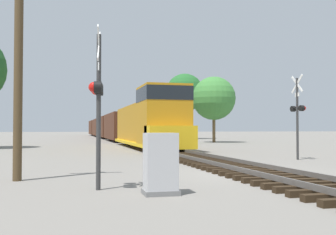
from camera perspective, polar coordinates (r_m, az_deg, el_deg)
name	(u,v)px	position (r m, az deg, el deg)	size (l,w,h in m)	color
ground_plane	(251,174)	(14.06, 11.96, -8.01)	(400.00, 400.00, 0.00)	slate
rail_track_bed	(251,170)	(14.04, 11.96, -7.46)	(2.60, 160.00, 0.31)	black
freight_train	(111,127)	(60.78, -8.32, -1.36)	(3.08, 78.02, 4.46)	#B77A14
crossing_signal_near	(97,94)	(10.28, -10.20, 3.35)	(0.43, 1.01, 4.17)	#333333
crossing_signal_far	(298,111)	(21.03, 18.30, 0.86)	(0.38, 1.01, 4.32)	#333333
relay_cabinet	(160,164)	(9.44, -1.10, -6.78)	(0.82, 0.68, 1.47)	slate
utility_pole	(18,56)	(12.87, -20.88, 8.34)	(1.80, 0.26, 7.25)	#4C3A23
tree_mid_background	(214,98)	(45.73, 6.66, 2.77)	(5.03, 5.03, 7.62)	brown
tree_deep_background	(185,93)	(61.96, 2.44, 3.61)	(6.00, 6.00, 10.26)	brown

